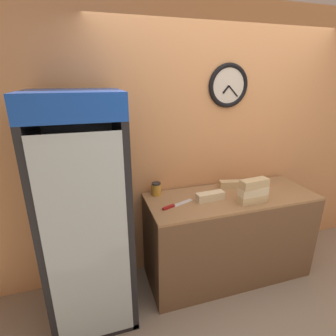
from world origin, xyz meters
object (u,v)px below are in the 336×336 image
object	(u,v)px
sandwich_stack_top	(254,183)
condiment_jar	(156,189)
sandwich_stack_bottom	(252,199)
sandwich_stack_middle	(253,191)
sandwich_flat_left	(233,184)
chefs_knife	(174,206)
sandwich_flat_right	(210,196)
beverage_cooler	(85,202)

from	to	relation	value
sandwich_stack_top	condiment_jar	xyz separation A→B (m)	(-0.80, 0.43, -0.13)
sandwich_stack_bottom	sandwich_stack_middle	distance (m)	0.08
sandwich_flat_left	chefs_knife	xyz separation A→B (m)	(-0.73, -0.22, -0.03)
condiment_jar	sandwich_flat_right	bearing A→B (deg)	-29.52
beverage_cooler	sandwich_stack_middle	xyz separation A→B (m)	(1.47, -0.19, -0.01)
sandwich_flat_left	condiment_jar	bearing A→B (deg)	175.86
condiment_jar	chefs_knife	bearing A→B (deg)	-72.59
sandwich_stack_middle	chefs_knife	size ratio (longest dim) A/B	0.84
sandwich_stack_top	chefs_knife	bearing A→B (deg)	168.31
beverage_cooler	sandwich_flat_left	distance (m)	1.49
sandwich_flat_right	condiment_jar	world-z (taller)	condiment_jar
sandwich_stack_middle	sandwich_flat_right	bearing A→B (deg)	153.89
sandwich_stack_middle	sandwich_flat_left	bearing A→B (deg)	88.22
condiment_jar	sandwich_stack_middle	bearing A→B (deg)	-28.08
sandwich_stack_middle	sandwich_flat_right	world-z (taller)	sandwich_stack_middle
sandwich_stack_top	condiment_jar	bearing A→B (deg)	151.92
sandwich_stack_top	sandwich_flat_left	world-z (taller)	sandwich_stack_top
beverage_cooler	condiment_jar	world-z (taller)	beverage_cooler
chefs_knife	sandwich_flat_right	bearing A→B (deg)	3.35
sandwich_stack_bottom	chefs_knife	xyz separation A→B (m)	(-0.72, 0.15, -0.03)
sandwich_stack_top	sandwich_flat_right	distance (m)	0.42
sandwich_flat_left	condiment_jar	world-z (taller)	condiment_jar
sandwich_flat_left	beverage_cooler	bearing A→B (deg)	-173.15
sandwich_stack_middle	condiment_jar	size ratio (longest dim) A/B	2.15
sandwich_stack_bottom	sandwich_stack_top	bearing A→B (deg)	0.00
beverage_cooler	condiment_jar	size ratio (longest dim) A/B	15.11
beverage_cooler	chefs_knife	xyz separation A→B (m)	(0.75, -0.04, -0.12)
sandwich_stack_bottom	sandwich_stack_middle	bearing A→B (deg)	0.00
sandwich_stack_bottom	sandwich_flat_right	distance (m)	0.39
sandwich_flat_left	sandwich_flat_right	distance (m)	0.41
sandwich_stack_middle	sandwich_flat_right	xyz separation A→B (m)	(-0.35, 0.17, -0.08)
sandwich_stack_middle	sandwich_stack_top	size ratio (longest dim) A/B	0.98
sandwich_stack_middle	sandwich_flat_left	size ratio (longest dim) A/B	0.94
sandwich_stack_top	condiment_jar	distance (m)	0.92
sandwich_flat_right	condiment_jar	bearing A→B (deg)	150.48
sandwich_stack_top	sandwich_stack_bottom	bearing A→B (deg)	180.00
sandwich_stack_middle	sandwich_stack_top	bearing A→B (deg)	0.00
chefs_knife	beverage_cooler	bearing A→B (deg)	176.67
sandwich_stack_middle	sandwich_flat_right	size ratio (longest dim) A/B	0.99
sandwich_stack_top	sandwich_flat_right	bearing A→B (deg)	153.89
sandwich_stack_bottom	sandwich_stack_top	size ratio (longest dim) A/B	0.98
chefs_knife	condiment_jar	bearing A→B (deg)	107.41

